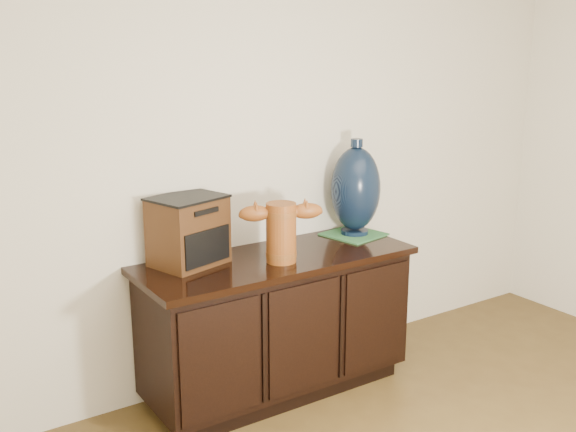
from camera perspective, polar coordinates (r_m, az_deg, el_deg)
sideboard at (r=3.60m, az=-0.94°, el=-9.05°), size 1.46×0.56×0.75m
terracotta_vessel at (r=3.34m, az=-0.59°, el=-1.10°), size 0.42×0.23×0.30m
tv_radio at (r=3.34m, az=-8.44°, el=-1.24°), size 0.41×0.36×0.34m
green_mat at (r=3.87m, az=5.58°, el=-1.55°), size 0.34×0.34×0.01m
lamp_base at (r=3.81m, az=5.74°, el=2.27°), size 0.33×0.33×0.54m
spray_can at (r=3.43m, az=-6.17°, el=-2.38°), size 0.05×0.05×0.16m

